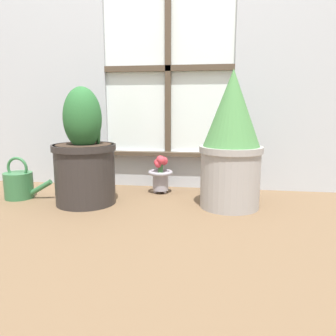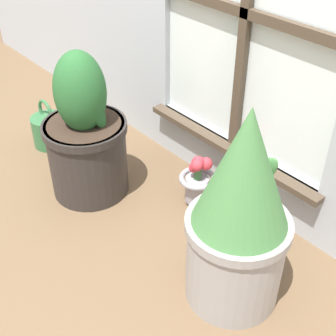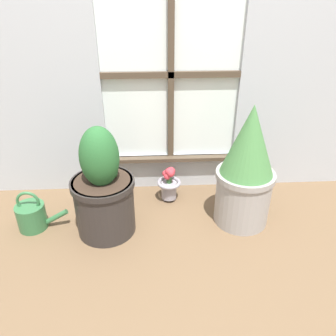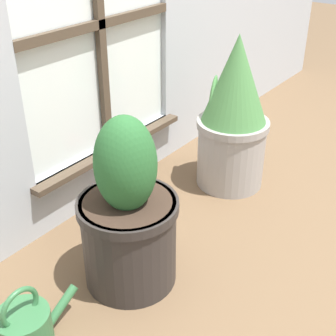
% 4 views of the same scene
% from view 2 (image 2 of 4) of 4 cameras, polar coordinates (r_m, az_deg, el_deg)
% --- Properties ---
extents(ground_plane, '(10.00, 10.00, 0.00)m').
position_cam_2_polar(ground_plane, '(1.72, -8.02, -11.37)').
color(ground_plane, brown).
extents(potted_plant_left, '(0.34, 0.34, 0.62)m').
position_cam_2_polar(potted_plant_left, '(1.89, -9.98, 3.54)').
color(potted_plant_left, '#2D2826').
rests_on(potted_plant_left, ground_plane).
extents(potted_plant_right, '(0.32, 0.32, 0.70)m').
position_cam_2_polar(potted_plant_right, '(1.39, 8.72, -5.77)').
color(potted_plant_right, '#9E9993').
rests_on(potted_plant_right, ground_plane).
extents(flower_vase, '(0.15, 0.15, 0.23)m').
position_cam_2_polar(flower_vase, '(1.87, 3.63, -1.45)').
color(flower_vase, '#99939E').
rests_on(flower_vase, ground_plane).
extents(watering_can, '(0.28, 0.16, 0.24)m').
position_cam_2_polar(watering_can, '(2.31, -14.26, 4.50)').
color(watering_can, '#336B3D').
rests_on(watering_can, ground_plane).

